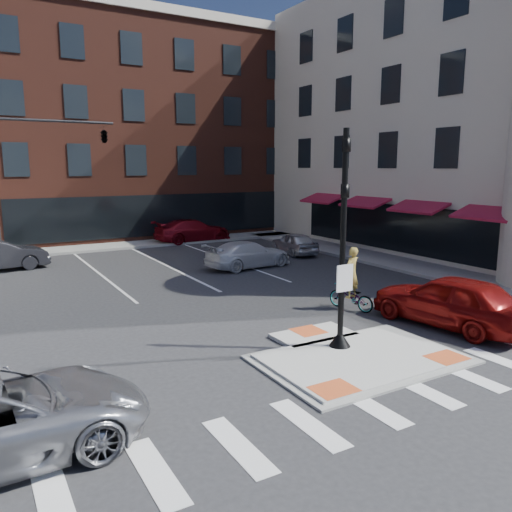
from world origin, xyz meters
TOP-DOWN VIEW (x-y plane):
  - ground at (0.00, 0.00)m, footprint 120.00×120.00m
  - refuge_island at (0.00, -0.26)m, footprint 5.40×4.65m
  - sidewalk_e at (10.80, 10.00)m, footprint 3.00×24.00m
  - sidewalk_n at (3.00, 22.00)m, footprint 26.00×3.00m
  - building_n at (3.00, 31.99)m, footprint 24.40×18.40m
  - building_e at (21.54, 11.50)m, footprint 21.90×23.90m
  - building_far_left at (-4.00, 52.00)m, footprint 10.00×12.00m
  - building_far_right at (9.00, 54.00)m, footprint 12.00×12.00m
  - signal_pole at (0.00, 0.40)m, footprint 0.60×0.60m
  - mast_arm_signal at (-3.47, 18.00)m, footprint 6.10×2.24m
  - red_sedan at (4.43, 0.31)m, footprint 2.73×5.28m
  - white_pickup at (3.49, 11.90)m, footprint 4.83×2.39m
  - bg_car_silver at (7.79, 14.02)m, footprint 1.92×3.93m
  - bg_car_red at (4.51, 21.50)m, footprint 5.43×2.42m
  - cyclist at (2.93, 3.35)m, footprint 1.11×1.93m

SIDE VIEW (x-z plane):
  - ground at x=0.00m, z-range 0.00..0.00m
  - refuge_island at x=0.00m, z-range -0.01..0.11m
  - sidewalk_e at x=10.80m, z-range 0.00..0.15m
  - sidewalk_n at x=3.00m, z-range 0.00..0.15m
  - bg_car_silver at x=7.79m, z-range 0.00..1.29m
  - white_pickup at x=3.49m, z-range 0.00..1.35m
  - cyclist at x=2.93m, z-range -0.37..1.92m
  - bg_car_red at x=4.51m, z-range 0.00..1.55m
  - red_sedan at x=4.43m, z-range 0.00..1.72m
  - signal_pole at x=0.00m, z-range -0.63..5.35m
  - building_far_left at x=-4.00m, z-range 0.00..10.00m
  - building_far_right at x=9.00m, z-range 0.00..12.00m
  - mast_arm_signal at x=-3.47m, z-range 2.21..10.21m
  - building_n at x=3.00m, z-range 0.05..15.55m
  - building_e at x=21.54m, z-range -0.81..16.89m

